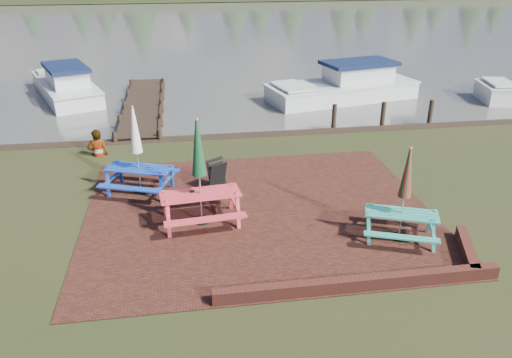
{
  "coord_description": "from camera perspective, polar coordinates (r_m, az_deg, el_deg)",
  "views": [
    {
      "loc": [
        -1.84,
        -10.48,
        6.3
      ],
      "look_at": [
        -0.09,
        0.92,
        1.0
      ],
      "focal_mm": 35.0,
      "sensor_mm": 36.0,
      "label": 1
    }
  ],
  "objects": [
    {
      "name": "jetty",
      "position": [
        22.67,
        -12.72,
        8.24
      ],
      "size": [
        1.76,
        9.08,
        1.0
      ],
      "color": "black",
      "rests_on": "ground"
    },
    {
      "name": "paving",
      "position": [
        13.21,
        0.33,
        -3.75
      ],
      "size": [
        9.0,
        7.5,
        0.02
      ],
      "primitive_type": "cube",
      "color": "#371611",
      "rests_on": "ground"
    },
    {
      "name": "chalkboard",
      "position": [
        14.23,
        -4.48,
        0.4
      ],
      "size": [
        0.59,
        0.79,
        0.9
      ],
      "rotation": [
        0.0,
        0.0,
        0.57
      ],
      "color": "black",
      "rests_on": "ground"
    },
    {
      "name": "boat_near",
      "position": [
        24.38,
        10.14,
        10.24
      ],
      "size": [
        7.52,
        4.04,
        1.93
      ],
      "rotation": [
        0.0,
        0.0,
        1.8
      ],
      "color": "beige",
      "rests_on": "ground"
    },
    {
      "name": "brick_wall",
      "position": [
        10.89,
        14.69,
        -10.63
      ],
      "size": [
        6.21,
        1.79,
        0.3
      ],
      "color": "#4C1E16",
      "rests_on": "ground"
    },
    {
      "name": "ground",
      "position": [
        12.36,
        1.06,
        -5.97
      ],
      "size": [
        120.0,
        120.0,
        0.0
      ],
      "primitive_type": "plane",
      "color": "black",
      "rests_on": "ground"
    },
    {
      "name": "picnic_table_blue",
      "position": [
        14.27,
        -13.3,
        1.7
      ],
      "size": [
        2.28,
        2.16,
        2.54
      ],
      "rotation": [
        0.0,
        0.0,
        -0.36
      ],
      "color": "#153EA2",
      "rests_on": "ground"
    },
    {
      "name": "picnic_table_teal",
      "position": [
        12.14,
        16.39,
        -3.28
      ],
      "size": [
        2.1,
        1.99,
        2.33
      ],
      "rotation": [
        0.0,
        0.0,
        -0.37
      ],
      "color": "teal",
      "rests_on": "ground"
    },
    {
      "name": "picnic_table_red",
      "position": [
        12.35,
        -6.4,
        -1.09
      ],
      "size": [
        2.14,
        1.95,
        2.74
      ],
      "rotation": [
        0.0,
        0.0,
        0.1
      ],
      "color": "#CF353C",
      "rests_on": "ground"
    },
    {
      "name": "boat_jetty",
      "position": [
        25.95,
        -20.85,
        9.83
      ],
      "size": [
        4.33,
        6.67,
        1.83
      ],
      "rotation": [
        0.0,
        0.0,
        0.38
      ],
      "color": "beige",
      "rests_on": "ground"
    },
    {
      "name": "water",
      "position": [
        47.93,
        -6.74,
        16.96
      ],
      "size": [
        120.0,
        60.0,
        0.02
      ],
      "primitive_type": "cube",
      "color": "#424038",
      "rests_on": "ground"
    },
    {
      "name": "person",
      "position": [
        17.32,
        -17.91,
        5.36
      ],
      "size": [
        0.69,
        0.47,
        1.84
      ],
      "primitive_type": "imported",
      "rotation": [
        0.0,
        0.0,
        3.18
      ],
      "color": "gray",
      "rests_on": "ground"
    }
  ]
}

